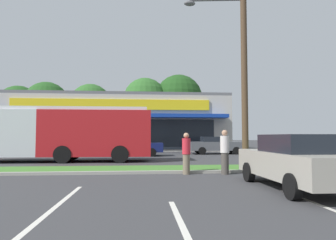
{
  "coord_description": "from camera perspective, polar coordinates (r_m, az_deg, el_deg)",
  "views": [
    {
      "loc": [
        0.63,
        0.58,
        1.52
      ],
      "look_at": [
        2.19,
        18.1,
        2.49
      ],
      "focal_mm": 31.83,
      "sensor_mm": 36.0,
      "label": 1
    }
  ],
  "objects": [
    {
      "name": "grass_median",
      "position": [
        13.51,
        -7.82,
        -9.33
      ],
      "size": [
        56.0,
        2.2,
        0.12
      ],
      "primitive_type": "cube",
      "color": "#427A2D",
      "rests_on": "ground_plane"
    },
    {
      "name": "curb_lip",
      "position": [
        12.3,
        -8.1,
        -9.94
      ],
      "size": [
        56.0,
        0.24,
        0.12
      ],
      "primitive_type": "cube",
      "color": "#99968C",
      "rests_on": "ground_plane"
    },
    {
      "name": "parking_stripe_1",
      "position": [
        7.25,
        -20.35,
        -15.02
      ],
      "size": [
        0.12,
        4.8,
        0.01
      ],
      "primitive_type": "cube",
      "color": "silver",
      "rests_on": "ground_plane"
    },
    {
      "name": "parking_stripe_2",
      "position": [
        4.86,
        3.63,
        -21.31
      ],
      "size": [
        0.12,
        4.8,
        0.01
      ],
      "primitive_type": "cube",
      "color": "silver",
      "rests_on": "ground_plane"
    },
    {
      "name": "storefront_building",
      "position": [
        36.48,
        -9.61,
        -0.79
      ],
      "size": [
        24.17,
        15.18,
        6.0
      ],
      "color": "#BCB7AD",
      "rests_on": "ground_plane"
    },
    {
      "name": "tree_far_left",
      "position": [
        50.16,
        -26.73,
        2.31
      ],
      "size": [
        6.29,
        6.29,
        9.17
      ],
      "color": "#473323",
      "rests_on": "ground_plane"
    },
    {
      "name": "tree_left",
      "position": [
        45.85,
        -22.25,
        2.87
      ],
      "size": [
        6.27,
        6.27,
        9.3
      ],
      "color": "#473323",
      "rests_on": "ground_plane"
    },
    {
      "name": "tree_mid_left",
      "position": [
        45.81,
        -14.62,
        2.87
      ],
      "size": [
        6.14,
        6.14,
        9.34
      ],
      "color": "#473323",
      "rests_on": "ground_plane"
    },
    {
      "name": "tree_mid",
      "position": [
        44.93,
        -4.39,
        3.89
      ],
      "size": [
        6.54,
        6.54,
        10.31
      ],
      "color": "#473323",
      "rests_on": "ground_plane"
    },
    {
      "name": "tree_mid_right",
      "position": [
        45.94,
        2.05,
        4.18
      ],
      "size": [
        7.24,
        7.24,
        11.02
      ],
      "color": "#473323",
      "rests_on": "ground_plane"
    },
    {
      "name": "utility_pole",
      "position": [
        15.19,
        13.84,
        14.15
      ],
      "size": [
        3.08,
        2.4,
        11.32
      ],
      "color": "#4C3826",
      "rests_on": "ground_plane"
    },
    {
      "name": "city_bus",
      "position": [
        19.28,
        -21.1,
        -2.22
      ],
      "size": [
        11.78,
        2.75,
        3.25
      ],
      "rotation": [
        0.0,
        0.0,
        3.13
      ],
      "color": "#AD191E",
      "rests_on": "ground_plane"
    },
    {
      "name": "car_0",
      "position": [
        26.25,
        9.19,
        -4.74
      ],
      "size": [
        4.71,
        2.0,
        1.5
      ],
      "color": "#515459",
      "rests_on": "ground_plane"
    },
    {
      "name": "car_1",
      "position": [
        23.38,
        -6.44,
        -5.04
      ],
      "size": [
        4.45,
        2.0,
        1.41
      ],
      "rotation": [
        0.0,
        0.0,
        3.14
      ],
      "color": "navy",
      "rests_on": "ground_plane"
    },
    {
      "name": "car_2",
      "position": [
        28.57,
        22.59,
        -4.43
      ],
      "size": [
        4.53,
        1.99,
        1.47
      ],
      "color": "silver",
      "rests_on": "ground_plane"
    },
    {
      "name": "car_3",
      "position": [
        9.45,
        23.25,
        -7.24
      ],
      "size": [
        1.91,
        4.71,
        1.57
      ],
      "rotation": [
        0.0,
        0.0,
        1.57
      ],
      "color": "#9E998C",
      "rests_on": "ground_plane"
    },
    {
      "name": "pedestrian_near_bench",
      "position": [
        12.24,
        10.83,
        -6.03
      ],
      "size": [
        0.36,
        0.36,
        1.78
      ],
      "rotation": [
        0.0,
        0.0,
        0.54
      ],
      "color": "#47423D",
      "rests_on": "ground_plane"
    },
    {
      "name": "pedestrian_by_pole",
      "position": [
        12.06,
        3.53,
        -6.39
      ],
      "size": [
        0.34,
        0.34,
        1.67
      ],
      "rotation": [
        0.0,
        0.0,
        3.03
      ],
      "color": "#726651",
      "rests_on": "ground_plane"
    }
  ]
}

